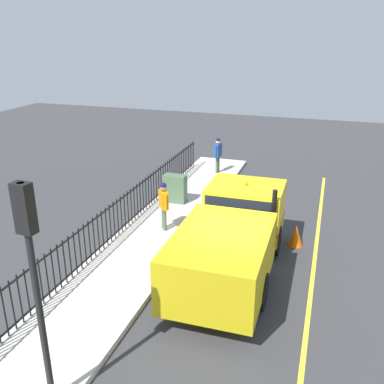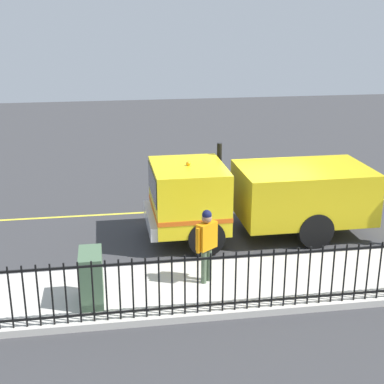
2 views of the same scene
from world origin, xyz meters
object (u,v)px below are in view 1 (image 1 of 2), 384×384
at_px(traffic_light_near, 31,256).
at_px(traffic_cone, 296,236).
at_px(worker_standing, 164,201).
at_px(pedestrian_distant, 218,152).
at_px(utility_cabinet, 175,188).
at_px(work_truck, 234,233).

bearing_deg(traffic_light_near, traffic_cone, 70.38).
height_order(worker_standing, pedestrian_distant, worker_standing).
height_order(worker_standing, utility_cabinet, worker_standing).
bearing_deg(traffic_cone, worker_standing, 6.62).
relative_size(traffic_light_near, traffic_cone, 6.25).
bearing_deg(utility_cabinet, traffic_light_near, 96.99).
xyz_separation_m(pedestrian_distant, utility_cabinet, (0.65, 4.21, -0.49)).
xyz_separation_m(traffic_light_near, traffic_cone, (-3.73, -8.03, -2.87)).
distance_m(worker_standing, traffic_light_near, 7.81).
relative_size(work_truck, pedestrian_distant, 3.60).
xyz_separation_m(pedestrian_distant, traffic_cone, (-4.31, 6.23, -0.86)).
bearing_deg(pedestrian_distant, traffic_light_near, 12.75).
height_order(pedestrian_distant, traffic_light_near, traffic_light_near).
distance_m(worker_standing, pedestrian_distant, 6.74).
relative_size(work_truck, worker_standing, 3.58).
height_order(work_truck, pedestrian_distant, work_truck).
bearing_deg(traffic_light_near, pedestrian_distant, 97.66).
bearing_deg(pedestrian_distant, worker_standing, 9.34).
relative_size(work_truck, traffic_light_near, 1.42).
bearing_deg(traffic_cone, utility_cabinet, -22.11).
bearing_deg(work_truck, utility_cabinet, 127.97).
bearing_deg(work_truck, worker_standing, 148.67).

